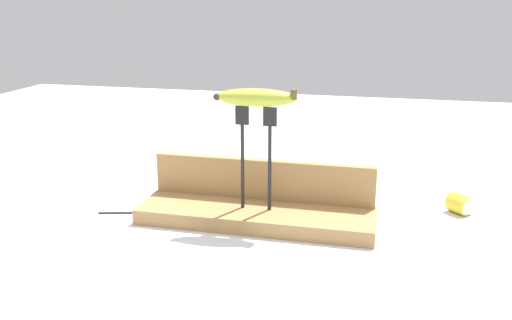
{
  "coord_description": "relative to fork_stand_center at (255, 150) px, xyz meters",
  "views": [
    {
      "loc": [
        0.24,
        -0.98,
        0.43
      ],
      "look_at": [
        0.0,
        0.0,
        0.13
      ],
      "focal_mm": 38.46,
      "sensor_mm": 36.0,
      "label": 1
    }
  ],
  "objects": [
    {
      "name": "banana_chunk_near",
      "position": [
        0.4,
        0.15,
        -0.13
      ],
      "size": [
        0.06,
        0.06,
        0.04
      ],
      "color": "yellow",
      "rests_on": "ground"
    },
    {
      "name": "banana_raised_center",
      "position": [
        -0.0,
        -0.0,
        0.1
      ],
      "size": [
        0.16,
        0.05,
        0.04
      ],
      "color": "#B2C138",
      "rests_on": "fork_stand_center"
    },
    {
      "name": "wooden_board",
      "position": [
        -0.0,
        0.0,
        -0.14
      ],
      "size": [
        0.47,
        0.14,
        0.03
      ],
      "primitive_type": "cube",
      "color": "#A87F4C",
      "rests_on": "ground"
    },
    {
      "name": "board_backstop",
      "position": [
        -0.0,
        0.06,
        -0.08
      ],
      "size": [
        0.46,
        0.02,
        0.08
      ],
      "primitive_type": "cube",
      "color": "#A87F4C",
      "rests_on": "wooden_board"
    },
    {
      "name": "ground_plane",
      "position": [
        -0.0,
        0.0,
        -0.15
      ],
      "size": [
        3.0,
        3.0,
        0.0
      ],
      "primitive_type": "plane",
      "color": "silver"
    },
    {
      "name": "fork_stand_center",
      "position": [
        0.0,
        0.0,
        0.0
      ],
      "size": [
        0.08,
        0.01,
        0.2
      ],
      "color": "black",
      "rests_on": "wooden_board"
    },
    {
      "name": "fork_fallen_near",
      "position": [
        -0.23,
        0.0,
        -0.15
      ],
      "size": [
        0.16,
        0.06,
        0.01
      ],
      "color": "black",
      "rests_on": "ground"
    }
  ]
}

